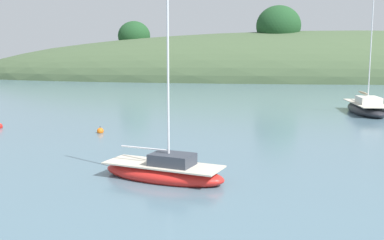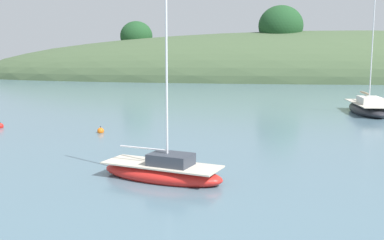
% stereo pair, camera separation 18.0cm
% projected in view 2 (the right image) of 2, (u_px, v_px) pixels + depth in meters
% --- Properties ---
extents(far_shoreline_hill, '(150.00, 36.00, 23.05)m').
position_uv_depth(far_shoreline_hill, '(344.00, 78.00, 89.97)').
color(far_shoreline_hill, '#425638').
rests_on(far_shoreline_hill, ground).
extents(sailboat_navy_dinghy, '(2.73, 7.53, 10.65)m').
position_uv_depth(sailboat_navy_dinghy, '(368.00, 108.00, 39.03)').
color(sailboat_navy_dinghy, '#232328').
rests_on(sailboat_navy_dinghy, ground).
extents(sailboat_white_near, '(5.69, 3.60, 8.04)m').
position_uv_depth(sailboat_white_near, '(163.00, 171.00, 18.95)').
color(sailboat_white_near, red).
rests_on(sailboat_white_near, ground).
extents(mooring_buoy_outer, '(0.44, 0.44, 0.54)m').
position_uv_depth(mooring_buoy_outer, '(0.00, 126.00, 31.75)').
color(mooring_buoy_outer, red).
rests_on(mooring_buoy_outer, ground).
extents(mooring_buoy_inner, '(0.44, 0.44, 0.54)m').
position_uv_depth(mooring_buoy_inner, '(101.00, 131.00, 29.84)').
color(mooring_buoy_inner, orange).
rests_on(mooring_buoy_inner, ground).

